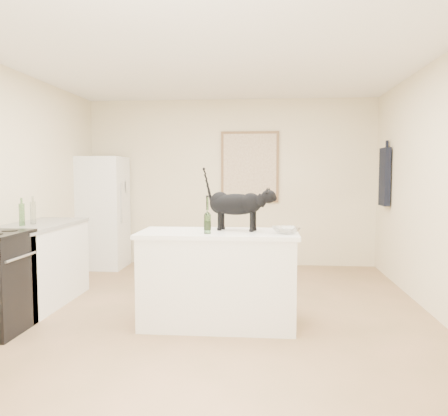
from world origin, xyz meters
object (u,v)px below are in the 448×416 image
Objects in this scene: black_cat at (236,207)px; glass_bowl at (286,230)px; fridge at (102,212)px; wine_bottle at (207,217)px.

glass_bowl is (0.47, -0.19, -0.20)m from black_cat.
glass_bowl is at bearing -44.70° from fridge.
fridge is 5.59× the size of wine_bottle.
wine_bottle is 0.73m from glass_bowl.
fridge is 6.77× the size of glass_bowl.
black_cat is (2.21, -2.46, 0.28)m from fridge.
black_cat is 0.54m from glass_bowl.
black_cat is 0.36m from wine_bottle.
wine_bottle is at bearing -54.03° from fridge.
black_cat reaches higher than glass_bowl.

